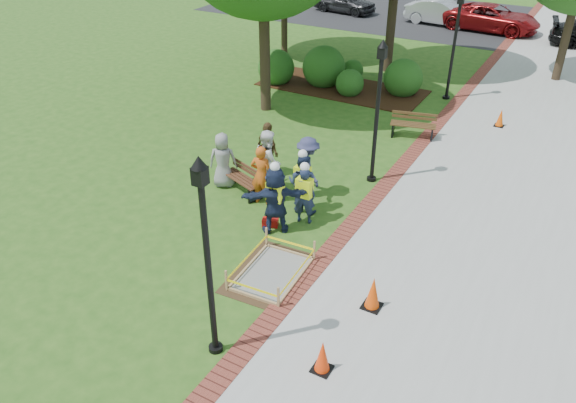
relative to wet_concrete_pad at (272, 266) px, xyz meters
The scene contains 31 objects.
ground 1.10m from the wet_concrete_pad, 157.16° to the left, with size 100.00×100.00×0.00m, color #285116.
sidewalk 11.16m from the wet_concrete_pad, 68.96° to the left, with size 6.00×60.00×0.02m, color #9E9E99.
brick_edging 10.45m from the wet_concrete_pad, 85.85° to the left, with size 0.50×60.00×0.03m, color maroon.
mulch_bed 13.05m from the wet_concrete_pad, 107.83° to the left, with size 7.00×3.00×0.05m, color #381E0F.
parking_lot 27.44m from the wet_concrete_pad, 92.07° to the left, with size 36.00×12.00×0.01m, color black.
wet_concrete_pad is the anchor object (origin of this frame).
bench_near 3.97m from the wet_concrete_pad, 133.61° to the left, with size 1.55×0.96×0.80m.
bench_far 9.06m from the wet_concrete_pad, 88.17° to the left, with size 1.63×0.87×0.84m.
cone_front 3.07m from the wet_concrete_pad, 41.11° to the right, with size 0.37×0.37×0.73m.
cone_back 2.46m from the wet_concrete_pad, ahead, with size 0.40×0.40×0.80m.
cone_far 11.86m from the wet_concrete_pad, 76.58° to the left, with size 0.34×0.34×0.67m.
toolbox 2.07m from the wet_concrete_pad, 122.34° to the left, with size 0.42×0.23×0.21m, color #B2100D.
lamp_near 3.43m from the wet_concrete_pad, 84.32° to the right, with size 0.28×0.28×4.26m.
lamp_mid 5.87m from the wet_concrete_pad, 87.29° to the left, with size 0.28×0.28×4.26m.
lamp_far 13.61m from the wet_concrete_pad, 88.90° to the left, with size 0.28×0.28×4.26m.
shrub_a 13.49m from the wet_concrete_pad, 120.24° to the left, with size 1.59×1.59×1.59m, color #234D16.
shrub_b 13.35m from the wet_concrete_pad, 111.42° to the left, with size 1.83×1.83×1.83m, color #234D16.
shrub_c 12.32m from the wet_concrete_pad, 105.93° to the left, with size 1.16×1.16×1.16m, color #234D16.
shrub_d 13.10m from the wet_concrete_pad, 96.63° to the left, with size 1.60×1.60×1.60m, color #234D16.
shrub_e 14.31m from the wet_concrete_pad, 106.56° to the left, with size 0.95×0.95×0.95m, color #234D16.
casual_person_a 4.56m from the wet_concrete_pad, 139.33° to the left, with size 0.63×0.55×1.67m.
casual_person_b 3.35m from the wet_concrete_pad, 125.88° to the left, with size 0.62×0.46×1.75m.
casual_person_c 4.12m from the wet_concrete_pad, 122.38° to the left, with size 0.67×0.70×1.85m.
casual_person_d 4.95m from the wet_concrete_pad, 122.35° to the left, with size 0.65×0.56×1.73m.
casual_person_e 3.83m from the wet_concrete_pad, 105.38° to the left, with size 0.69×0.66×1.82m.
hivis_worker_a 1.99m from the wet_concrete_pad, 118.05° to the left, with size 0.70×0.66×2.00m.
hivis_worker_b 2.51m from the wet_concrete_pad, 100.45° to the left, with size 0.58×0.45×1.76m.
hivis_worker_c 3.01m from the wet_concrete_pad, 104.65° to the left, with size 0.57×0.39×1.86m.
parked_car_a 27.54m from the wet_concrete_pad, 111.27° to the left, with size 4.72×2.05×1.54m, color #262628.
parked_car_b 25.76m from the wet_concrete_pad, 97.90° to the left, with size 4.80×2.09×1.56m, color #B9B9BE.
parked_car_c 25.53m from the wet_concrete_pad, 91.51° to the left, with size 4.91×2.13×1.60m, color maroon.
Camera 1 is at (6.44, -9.24, 8.21)m, focal length 35.00 mm.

